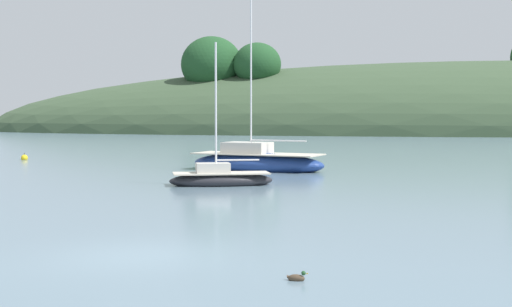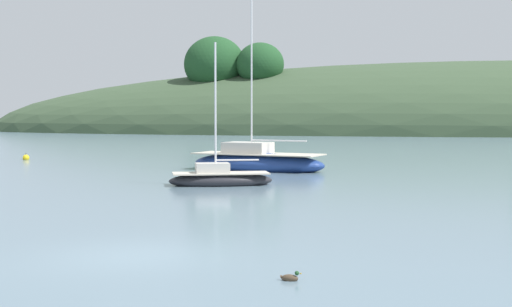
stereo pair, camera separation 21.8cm
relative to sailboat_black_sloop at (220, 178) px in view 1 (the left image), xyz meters
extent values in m
plane|color=slate|center=(1.10, -16.37, -0.31)|extent=(400.00, 400.00, 0.00)
ellipsoid|color=#384C33|center=(26.10, 77.14, -0.31)|extent=(150.00, 36.00, 19.66)
ellipsoid|color=#1E4723|center=(-14.02, 71.65, 9.04)|extent=(8.38, 7.62, 7.62)
ellipsoid|color=#1E4723|center=(-7.53, 70.09, 8.91)|extent=(6.38, 5.80, 5.80)
ellipsoid|color=#232328|center=(0.04, 0.01, -0.10)|extent=(4.83, 2.78, 0.73)
cube|color=beige|center=(0.04, 0.01, 0.23)|extent=(4.45, 2.56, 0.06)
cube|color=beige|center=(-0.31, -0.09, 0.45)|extent=(1.69, 1.38, 0.46)
cylinder|color=silver|center=(-0.18, -0.05, 3.09)|extent=(0.09, 0.09, 5.74)
cylinder|color=silver|center=(0.74, 0.22, 0.80)|extent=(1.87, 0.61, 0.07)
ellipsoid|color=navy|center=(0.55, 8.41, 0.03)|extent=(8.14, 4.79, 1.23)
cube|color=beige|center=(0.55, 8.41, 0.59)|extent=(7.49, 4.41, 0.06)
cube|color=beige|center=(-0.04, 8.60, 0.91)|extent=(2.86, 2.36, 0.63)
cylinder|color=silver|center=(0.18, 8.53, 5.12)|extent=(0.09, 0.09, 9.06)
cylinder|color=silver|center=(1.73, 8.05, 1.34)|extent=(3.11, 1.03, 0.07)
sphere|color=yellow|center=(-15.75, 14.97, -0.18)|extent=(0.44, 0.44, 0.44)
cylinder|color=black|center=(-15.75, 14.97, 0.09)|extent=(0.04, 0.04, 0.10)
ellipsoid|color=#473828|center=(4.84, -18.55, -0.26)|extent=(0.36, 0.22, 0.16)
sphere|color=#1E4723|center=(4.99, -18.57, -0.15)|extent=(0.09, 0.09, 0.09)
cone|color=gold|center=(5.05, -18.57, -0.15)|extent=(0.05, 0.04, 0.04)
cone|color=#473828|center=(4.69, -18.53, -0.23)|extent=(0.08, 0.08, 0.08)
camera|label=1|loc=(6.06, -33.78, 3.10)|focal=54.89mm
camera|label=2|loc=(6.27, -33.75, 3.10)|focal=54.89mm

